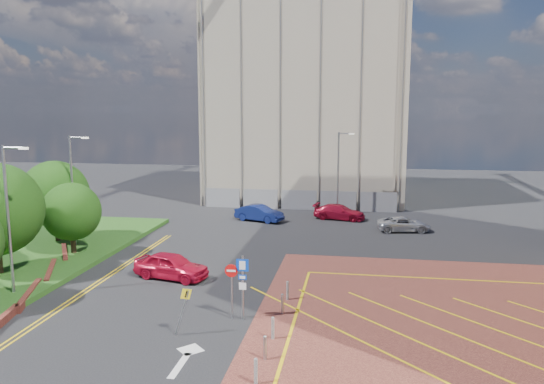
% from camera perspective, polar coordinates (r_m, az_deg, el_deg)
% --- Properties ---
extents(ground, '(140.00, 140.00, 0.00)m').
position_cam_1_polar(ground, '(25.86, -4.74, -14.26)').
color(ground, black).
rests_on(ground, ground).
extents(retaining_wall, '(6.06, 20.33, 0.40)m').
position_cam_1_polar(retaining_wall, '(32.22, -24.97, -9.96)').
color(retaining_wall, maroon).
rests_on(retaining_wall, ground).
extents(tree_c, '(4.00, 4.00, 4.90)m').
position_cam_1_polar(tree_c, '(38.93, -20.76, -2.00)').
color(tree_c, '#3D2B1C').
rests_on(tree_c, grass_bed).
extents(tree_d, '(5.00, 5.00, 6.08)m').
position_cam_1_polar(tree_d, '(42.88, -22.30, -0.21)').
color(tree_d, '#3D2B1C').
rests_on(tree_d, grass_bed).
extents(lamp_left_near, '(1.53, 0.16, 8.00)m').
position_cam_1_polar(lamp_left_near, '(31.49, -26.44, -2.10)').
color(lamp_left_near, '#9EA0A8').
rests_on(lamp_left_near, grass_bed).
extents(lamp_left_far, '(1.53, 0.16, 8.00)m').
position_cam_1_polar(lamp_left_far, '(40.86, -20.60, 0.59)').
color(lamp_left_far, '#9EA0A8').
rests_on(lamp_left_far, grass_bed).
extents(lamp_back, '(1.53, 0.16, 8.00)m').
position_cam_1_polar(lamp_back, '(51.41, 7.21, 2.35)').
color(lamp_back, '#9EA0A8').
rests_on(lamp_back, ground).
extents(sign_cluster, '(1.17, 0.12, 3.20)m').
position_cam_1_polar(sign_cluster, '(26.00, -3.63, -9.52)').
color(sign_cluster, '#9EA0A8').
rests_on(sign_cluster, ground).
extents(warning_sign, '(0.81, 0.43, 2.24)m').
position_cam_1_polar(warning_sign, '(24.62, -9.50, -11.99)').
color(warning_sign, '#9EA0A8').
rests_on(warning_sign, ground).
extents(bollard_row, '(0.14, 11.14, 0.90)m').
position_cam_1_polar(bollard_row, '(23.75, -0.18, -15.18)').
color(bollard_row, '#9EA0A8').
rests_on(bollard_row, forecourt).
extents(construction_building, '(21.20, 19.20, 22.00)m').
position_cam_1_polar(construction_building, '(63.33, 3.99, 9.64)').
color(construction_building, '#A49886').
rests_on(construction_building, ground).
extents(construction_fence, '(21.60, 0.06, 2.00)m').
position_cam_1_polar(construction_fence, '(54.06, 3.96, -0.88)').
color(construction_fence, gray).
rests_on(construction_fence, ground).
extents(car_red_left, '(4.92, 2.86, 1.57)m').
position_cam_1_polar(car_red_left, '(32.95, -10.79, -7.79)').
color(car_red_left, red).
rests_on(car_red_left, ground).
extents(car_blue_back, '(4.77, 2.98, 1.48)m').
position_cam_1_polar(car_blue_back, '(48.57, -1.38, -2.28)').
color(car_blue_back, navy).
rests_on(car_blue_back, ground).
extents(car_red_back, '(5.07, 2.88, 1.39)m').
position_cam_1_polar(car_red_back, '(49.73, 7.26, -2.15)').
color(car_red_back, '#A10D27').
rests_on(car_red_back, ground).
extents(car_silver_back, '(4.65, 2.68, 1.22)m').
position_cam_1_polar(car_silver_back, '(45.91, 13.98, -3.37)').
color(car_silver_back, '#B5B6BD').
rests_on(car_silver_back, ground).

